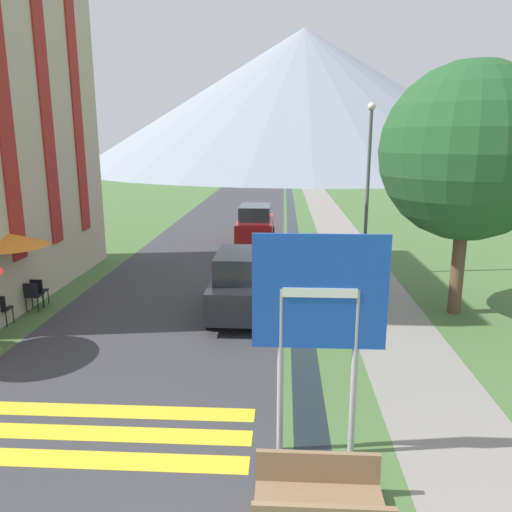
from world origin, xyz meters
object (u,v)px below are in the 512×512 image
object	(u,v)px
footbridge	(320,506)
parked_car_near	(243,283)
cafe_chair_far_right	(38,290)
streetlamp	(368,177)
cafe_chair_far_left	(33,294)
road_sign	(319,312)
parked_car_far	(255,224)
cafe_chair_middle	(1,307)
person_standing_terrace	(5,284)
tree_by_path	(469,152)
cafe_umbrella_middle_orange	(8,240)

from	to	relation	value
footbridge	parked_car_near	world-z (taller)	parked_car_near
cafe_chair_far_right	streetlamp	xyz separation A→B (m)	(10.13, 4.32, 3.00)
parked_car_near	cafe_chair_far_left	size ratio (longest dim) A/B	4.53
road_sign	footbridge	size ratio (longest dim) A/B	2.06
parked_car_far	cafe_chair_middle	bearing A→B (deg)	-118.58
footbridge	person_standing_terrace	world-z (taller)	person_standing_terrace
parked_car_far	tree_by_path	xyz separation A→B (m)	(6.19, -9.39, 3.56)
road_sign	parked_car_near	xyz separation A→B (m)	(-1.63, 6.29, -1.42)
person_standing_terrace	footbridge	bearing A→B (deg)	-41.43
parked_car_far	cafe_chair_far_right	world-z (taller)	parked_car_far
road_sign	tree_by_path	size ratio (longest dim) A/B	0.51
tree_by_path	person_standing_terrace	bearing A→B (deg)	-174.96
streetlamp	person_standing_terrace	bearing A→B (deg)	-153.44
parked_car_far	road_sign	bearing A→B (deg)	-83.43
cafe_chair_far_left	cafe_umbrella_middle_orange	world-z (taller)	cafe_umbrella_middle_orange
footbridge	cafe_chair_far_left	size ratio (longest dim) A/B	2.00
cafe_chair_middle	tree_by_path	world-z (taller)	tree_by_path
parked_car_far	tree_by_path	distance (m)	11.80
parked_car_near	streetlamp	distance (m)	6.69
footbridge	parked_car_near	size ratio (longest dim) A/B	0.44
person_standing_terrace	cafe_chair_middle	bearing A→B (deg)	-73.66
footbridge	cafe_umbrella_middle_orange	world-z (taller)	cafe_umbrella_middle_orange
road_sign	cafe_umbrella_middle_orange	xyz separation A→B (m)	(-7.88, 5.65, -0.14)
footbridge	streetlamp	xyz separation A→B (m)	(2.45, 12.40, 3.29)
cafe_chair_far_left	streetlamp	xyz separation A→B (m)	(10.07, 4.74, 3.00)
road_sign	footbridge	distance (m)	2.57
footbridge	cafe_chair_middle	world-z (taller)	cafe_chair_middle
footbridge	streetlamp	size ratio (longest dim) A/B	0.28
cafe_chair_far_left	cafe_chair_middle	xyz separation A→B (m)	(-0.28, -1.17, 0.00)
cafe_chair_far_right	parked_car_near	bearing A→B (deg)	23.03
person_standing_terrace	cafe_chair_far_right	bearing A→B (deg)	66.84
parked_car_far	parked_car_near	bearing A→B (deg)	-88.66
cafe_chair_far_right	tree_by_path	xyz separation A→B (m)	(12.04, 0.15, 3.95)
cafe_chair_far_left	tree_by_path	xyz separation A→B (m)	(11.98, 0.57, 3.95)
cafe_chair_far_left	tree_by_path	world-z (taller)	tree_by_path
parked_car_far	cafe_umbrella_middle_orange	distance (m)	12.17
cafe_chair_far_right	tree_by_path	world-z (taller)	tree_by_path
tree_by_path	parked_car_far	bearing A→B (deg)	123.40
road_sign	tree_by_path	xyz separation A→B (m)	(4.33, 6.76, 2.14)
cafe_chair_far_left	person_standing_terrace	size ratio (longest dim) A/B	0.51
cafe_chair_far_left	streetlamp	bearing A→B (deg)	50.42
cafe_chair_far_left	parked_car_near	bearing A→B (deg)	26.23
cafe_chair_far_left	streetlamp	world-z (taller)	streetlamp
cafe_chair_far_right	cafe_umbrella_middle_orange	bearing A→B (deg)	-74.38
cafe_chair_far_right	parked_car_far	bearing A→B (deg)	84.50
parked_car_far	footbridge	bearing A→B (deg)	-84.07
road_sign	cafe_umbrella_middle_orange	bearing A→B (deg)	144.36
parked_car_far	cafe_chair_middle	size ratio (longest dim) A/B	4.61
parked_car_near	streetlamp	world-z (taller)	streetlamp
cafe_umbrella_middle_orange	person_standing_terrace	world-z (taller)	cafe_umbrella_middle_orange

